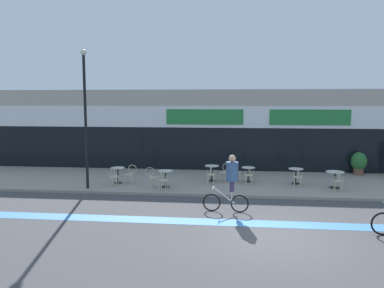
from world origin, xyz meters
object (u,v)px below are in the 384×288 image
(bistro_table_3, at_px, (248,171))
(lamp_post, at_px, (85,111))
(cafe_chair_3_side, at_px, (235,171))
(cyclist_1, at_px, (231,179))
(bistro_table_2, at_px, (212,170))
(bistro_table_4, at_px, (296,173))
(bistro_table_0, at_px, (118,172))
(planter_pot, at_px, (359,163))
(cafe_chair_3_near, at_px, (249,174))
(cafe_chair_4_near, at_px, (298,176))
(cafe_chair_2_side, at_px, (225,171))
(cafe_chair_0_side, at_px, (131,173))
(cafe_chair_1_side, at_px, (152,176))
(bistro_table_1, at_px, (165,175))
(cafe_chair_0_near, at_px, (114,175))
(bistro_table_5, at_px, (335,176))
(cafe_chair_5_near, at_px, (339,179))
(cafe_chair_2_near, at_px, (211,173))
(cafe_chair_1_near, at_px, (163,179))

(bistro_table_3, relative_size, lamp_post, 0.12)
(cafe_chair_3_side, distance_m, cyclist_1, 4.73)
(bistro_table_2, relative_size, bistro_table_4, 1.05)
(bistro_table_0, distance_m, planter_pot, 12.51)
(cafe_chair_3_near, xyz_separation_m, cafe_chair_4_near, (2.19, -0.20, 0.00))
(cafe_chair_2_side, relative_size, cafe_chair_4_near, 1.00)
(cafe_chair_0_side, height_order, cyclist_1, cyclist_1)
(bistro_table_2, relative_size, planter_pot, 0.64)
(cafe_chair_1_side, distance_m, cafe_chair_3_side, 4.07)
(bistro_table_1, distance_m, lamp_post, 4.54)
(bistro_table_4, xyz_separation_m, cyclist_1, (-3.03, -4.49, 0.60))
(cafe_chair_0_near, xyz_separation_m, cafe_chair_4_near, (8.36, 0.77, 0.00))
(bistro_table_1, xyz_separation_m, cafe_chair_2_side, (2.64, 1.50, -0.02))
(cyclist_1, bearing_deg, lamp_post, -18.52)
(bistro_table_5, relative_size, planter_pot, 0.66)
(cafe_chair_0_near, height_order, cafe_chair_3_near, same)
(bistro_table_5, relative_size, cafe_chair_3_near, 0.88)
(cafe_chair_0_near, relative_size, cafe_chair_1_side, 1.00)
(bistro_table_2, relative_size, cafe_chair_4_near, 0.84)
(planter_pot, bearing_deg, bistro_table_3, -157.80)
(bistro_table_0, relative_size, cafe_chair_0_near, 0.83)
(bistro_table_0, distance_m, cafe_chair_3_side, 5.62)
(cafe_chair_3_side, bearing_deg, lamp_post, -169.68)
(lamp_post, distance_m, cyclist_1, 7.24)
(cafe_chair_3_near, height_order, planter_pot, planter_pot)
(cafe_chair_0_side, bearing_deg, cafe_chair_0_near, 48.83)
(planter_pot, bearing_deg, cyclist_1, -133.41)
(bistro_table_2, height_order, cafe_chair_3_near, cafe_chair_3_near)
(bistro_table_3, relative_size, cyclist_1, 0.34)
(bistro_table_2, bearing_deg, cyclist_1, -78.75)
(cafe_chair_5_near, distance_m, cyclist_1, 5.65)
(bistro_table_1, distance_m, cafe_chair_3_side, 3.50)
(cafe_chair_0_near, height_order, cyclist_1, cyclist_1)
(bistro_table_5, height_order, cyclist_1, cyclist_1)
(cafe_chair_3_side, bearing_deg, cafe_chair_2_side, 175.60)
(cafe_chair_0_side, xyz_separation_m, cafe_chair_3_side, (4.91, 0.97, 0.00))
(cafe_chair_5_near, bearing_deg, bistro_table_0, 93.59)
(cafe_chair_1_side, distance_m, cafe_chair_2_side, 3.59)
(cyclist_1, bearing_deg, cafe_chair_3_side, -89.17)
(cafe_chair_3_side, relative_size, lamp_post, 0.15)
(bistro_table_1, xyz_separation_m, cafe_chair_2_near, (2.01, 0.89, -0.02))
(bistro_table_4, relative_size, cafe_chair_0_side, 0.80)
(bistro_table_4, xyz_separation_m, cafe_chair_2_near, (-3.97, -0.45, 0.00))
(cafe_chair_0_side, height_order, cafe_chair_1_near, same)
(bistro_table_4, bearing_deg, cafe_chair_3_near, -169.15)
(bistro_table_4, bearing_deg, lamp_post, -168.35)
(bistro_table_1, bearing_deg, cafe_chair_0_near, -178.64)
(cafe_chair_0_near, height_order, cafe_chair_3_side, same)
(cafe_chair_1_near, bearing_deg, cafe_chair_2_side, -45.01)
(cafe_chair_0_side, height_order, lamp_post, lamp_post)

